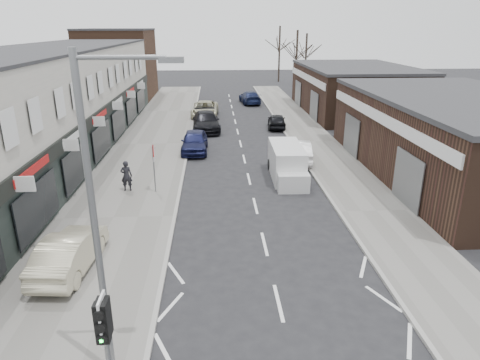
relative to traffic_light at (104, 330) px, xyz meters
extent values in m
plane|color=black|center=(4.40, 2.02, -2.41)|extent=(160.00, 160.00, 0.00)
cube|color=slate|center=(-2.35, 24.02, -2.35)|extent=(5.50, 64.00, 0.12)
cube|color=slate|center=(10.15, 24.02, -2.35)|extent=(3.50, 64.00, 0.12)
cube|color=beige|center=(-9.10, 21.52, 1.14)|extent=(8.00, 41.00, 7.10)
cube|color=#442A1D|center=(-9.10, 47.02, 1.59)|extent=(8.00, 10.00, 8.00)
cube|color=#372319|center=(16.90, 16.02, -0.16)|extent=(10.00, 18.00, 4.50)
cube|color=#372319|center=(16.90, 36.02, -0.16)|extent=(10.00, 16.00, 4.50)
cylinder|color=slate|center=(0.00, 0.02, -0.79)|extent=(0.12, 0.12, 3.00)
cube|color=silver|center=(0.00, 0.02, 0.26)|extent=(0.05, 0.55, 1.10)
cube|color=black|center=(0.00, -0.10, 0.26)|extent=(0.28, 0.22, 0.95)
sphere|color=#0CE533|center=(0.00, -0.22, -0.04)|extent=(0.18, 0.18, 0.18)
cube|color=black|center=(0.00, 0.14, 0.26)|extent=(0.26, 0.20, 0.90)
cylinder|color=slate|center=(-0.30, 1.22, 1.71)|extent=(0.16, 0.16, 8.00)
cylinder|color=slate|center=(0.60, 1.22, 5.51)|extent=(1.80, 0.10, 0.10)
cube|color=slate|center=(1.60, 1.22, 5.46)|extent=(0.50, 0.22, 0.12)
cylinder|color=slate|center=(-0.80, 14.02, -1.04)|extent=(0.07, 0.07, 2.50)
cube|color=white|center=(-0.75, 14.02, -0.44)|extent=(0.04, 0.45, 0.25)
cube|color=silver|center=(6.63, 16.27, -1.45)|extent=(1.84, 4.26, 1.93)
cube|color=silver|center=(6.63, 13.79, -1.91)|extent=(1.71, 0.77, 1.01)
cylinder|color=black|center=(5.85, 14.79, -2.09)|extent=(0.20, 0.64, 0.64)
cylinder|color=black|center=(7.42, 14.79, -2.09)|extent=(0.20, 0.64, 0.64)
cylinder|color=black|center=(5.85, 17.74, -2.09)|extent=(0.20, 0.64, 0.64)
cylinder|color=black|center=(7.42, 17.74, -2.09)|extent=(0.20, 0.64, 0.64)
imported|color=beige|center=(-2.89, 6.35, -1.59)|extent=(1.82, 4.37, 1.41)
imported|color=black|center=(-2.32, 14.25, -1.46)|extent=(0.62, 0.41, 1.66)
imported|color=#121539|center=(1.00, 22.01, -1.65)|extent=(1.84, 4.48, 1.52)
imported|color=black|center=(1.73, 28.63, -1.63)|extent=(2.56, 5.52, 1.56)
imported|color=#B1AD8D|center=(1.54, 34.50, -1.66)|extent=(2.76, 5.53, 1.50)
imported|color=white|center=(7.90, 19.32, -1.69)|extent=(1.92, 4.49, 1.44)
imported|color=black|center=(7.90, 29.10, -1.78)|extent=(1.88, 3.87, 1.27)
imported|color=#131A3B|center=(6.60, 41.94, -1.71)|extent=(2.45, 5.02, 1.41)
camera|label=1|loc=(2.43, -7.63, 6.09)|focal=32.00mm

